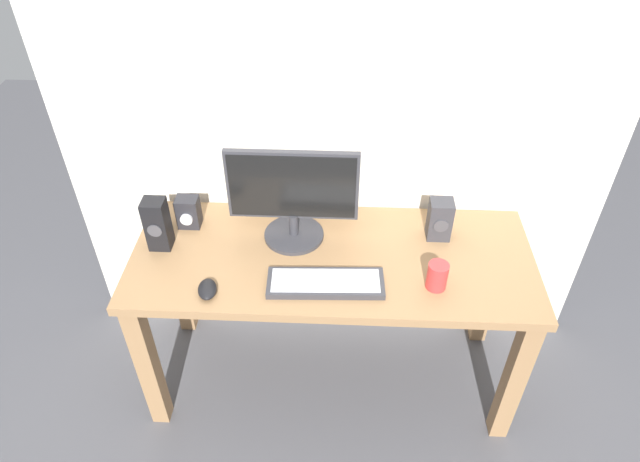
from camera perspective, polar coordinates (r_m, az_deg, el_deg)
ground_plane at (r=2.71m, az=1.01°, el=-14.04°), size 6.00×6.00×0.00m
wall_back at (r=2.07m, az=1.86°, el=20.36°), size 2.25×0.04×3.00m
desk at (r=2.25m, az=1.19°, el=-4.81°), size 1.54×0.62×0.73m
monitor at (r=2.13m, az=-2.77°, el=3.63°), size 0.50×0.24×0.39m
keyboard_primary at (r=2.03m, az=0.56°, el=-5.26°), size 0.42×0.16×0.03m
mouse at (r=2.05m, az=-11.30°, el=-5.78°), size 0.08×0.11×0.03m
speaker_right at (r=2.24m, az=11.99°, el=1.17°), size 0.09×0.08×0.17m
speaker_left at (r=2.22m, az=-16.08°, el=0.68°), size 0.08×0.08×0.21m
audio_controller at (r=2.32m, az=-13.14°, el=1.87°), size 0.09×0.08×0.13m
coffee_mug at (r=2.05m, az=11.75°, el=-4.46°), size 0.07×0.07×0.11m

